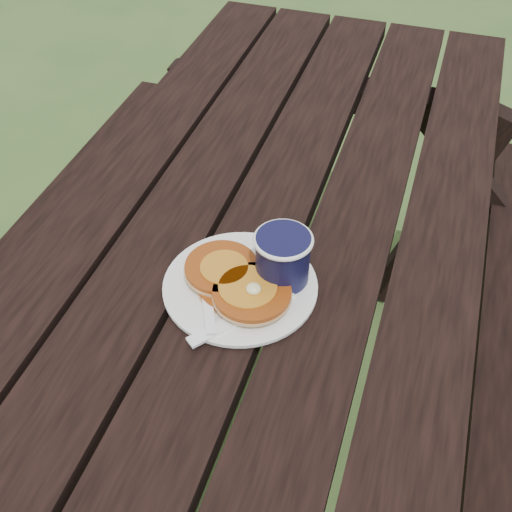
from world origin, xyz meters
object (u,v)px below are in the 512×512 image
(plate, at_px, (240,287))
(coffee_cup, at_px, (283,257))
(pancake_stack, at_px, (237,282))
(picnic_table, at_px, (257,367))

(plate, bearing_deg, coffee_cup, 31.08)
(pancake_stack, distance_m, coffee_cup, 0.08)
(pancake_stack, height_order, coffee_cup, coffee_cup)
(pancake_stack, relative_size, coffee_cup, 1.88)
(plate, relative_size, coffee_cup, 2.46)
(pancake_stack, xyz_separation_m, coffee_cup, (0.06, 0.04, 0.03))
(picnic_table, distance_m, coffee_cup, 0.45)
(picnic_table, bearing_deg, coffee_cup, -52.95)
(plate, height_order, pancake_stack, pancake_stack)
(plate, xyz_separation_m, pancake_stack, (-0.00, -0.01, 0.02))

